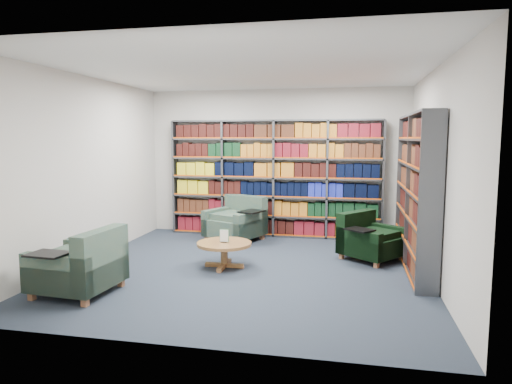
% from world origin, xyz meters
% --- Properties ---
extents(room_shell, '(5.02, 5.02, 2.82)m').
position_xyz_m(room_shell, '(0.00, 0.00, 1.40)').
color(room_shell, '#1E222F').
rests_on(room_shell, ground).
extents(bookshelf_back, '(4.00, 0.28, 2.20)m').
position_xyz_m(bookshelf_back, '(0.00, 2.34, 1.10)').
color(bookshelf_back, '#47494F').
rests_on(bookshelf_back, ground).
extents(bookshelf_right, '(0.28, 2.50, 2.20)m').
position_xyz_m(bookshelf_right, '(2.34, 0.60, 1.10)').
color(bookshelf_right, '#47494F').
rests_on(bookshelf_right, ground).
extents(chair_teal_left, '(1.18, 1.16, 0.80)m').
position_xyz_m(chair_teal_left, '(-0.61, 1.86, 0.32)').
color(chair_teal_left, '#012E3D').
rests_on(chair_teal_left, ground).
extents(chair_green_right, '(1.11, 1.11, 0.72)m').
position_xyz_m(chair_green_right, '(1.71, 0.96, 0.29)').
color(chair_green_right, black).
rests_on(chair_green_right, ground).
extents(chair_teal_front, '(0.94, 1.07, 0.80)m').
position_xyz_m(chair_teal_front, '(-1.72, -1.40, 0.32)').
color(chair_teal_front, '#012E3D').
rests_on(chair_teal_front, ground).
extents(coffee_table, '(0.79, 0.79, 0.56)m').
position_xyz_m(coffee_table, '(-0.35, 0.03, 0.30)').
color(coffee_table, olive).
rests_on(coffee_table, ground).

